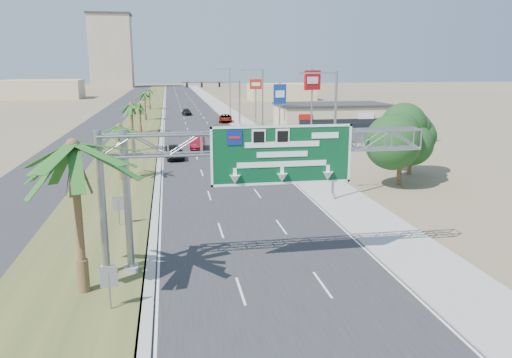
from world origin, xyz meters
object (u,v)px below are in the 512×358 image
object	(u,v)px
pole_sign_red_near	(312,86)
pole_sign_blue	(280,96)
store_building	(332,117)
pole_sign_red_far	(256,88)
car_mid_lane	(198,143)
sign_gantry	(250,153)
car_left_lane	(174,152)
signal_mast	(228,99)
car_far	(187,112)
palm_near	(73,146)
car_right_lane	(225,118)

from	to	relation	value
pole_sign_red_near	pole_sign_blue	bearing A→B (deg)	92.88
store_building	pole_sign_red_far	bearing A→B (deg)	134.66
car_mid_lane	pole_sign_blue	world-z (taller)	pole_sign_blue
sign_gantry	car_left_lane	bearing A→B (deg)	96.28
signal_mast	car_far	distance (m)	23.93
palm_near	pole_sign_red_near	distance (m)	44.27
car_left_lane	pole_sign_red_far	xyz separation A→B (m)	(15.56, 35.03, 5.65)
sign_gantry	palm_near	size ratio (longest dim) A/B	2.01
car_left_lane	pole_sign_red_far	distance (m)	38.74
store_building	car_left_lane	distance (m)	35.75
palm_near	pole_sign_red_near	bearing A→B (deg)	60.28
car_far	store_building	bearing A→B (deg)	-55.16
palm_near	signal_mast	world-z (taller)	palm_near
car_right_lane	car_far	bearing A→B (deg)	119.85
pole_sign_blue	pole_sign_red_near	bearing A→B (deg)	-87.12
palm_near	pole_sign_blue	bearing A→B (deg)	68.39
pole_sign_red_near	pole_sign_red_far	bearing A→B (deg)	93.33
store_building	car_right_lane	xyz separation A→B (m)	(-16.50, 13.21, -1.27)
car_mid_lane	pole_sign_blue	bearing A→B (deg)	49.05
car_far	pole_sign_blue	size ratio (longest dim) A/B	0.56
signal_mast	pole_sign_red_near	bearing A→B (deg)	-73.50
signal_mast	store_building	bearing A→B (deg)	-19.54
sign_gantry	car_left_lane	xyz separation A→B (m)	(-3.54, 32.23, -5.23)
pole_sign_red_far	pole_sign_blue	bearing A→B (deg)	-86.25
car_left_lane	pole_sign_red_far	bearing A→B (deg)	59.84
store_building	pole_sign_red_far	xyz separation A→B (m)	(-11.05, 11.18, 4.48)
sign_gantry	car_left_lane	world-z (taller)	sign_gantry
palm_near	car_left_lane	xyz separation A→B (m)	(4.59, 34.16, -6.10)
pole_sign_blue	pole_sign_red_far	bearing A→B (deg)	93.75
car_right_lane	car_left_lane	bearing A→B (deg)	-98.85
car_right_lane	sign_gantry	bearing A→B (deg)	-89.00
car_mid_lane	car_left_lane	bearing A→B (deg)	-108.84
store_building	car_left_lane	bearing A→B (deg)	-138.13
sign_gantry	palm_near	bearing A→B (deg)	-166.68
signal_mast	car_left_lane	world-z (taller)	signal_mast
signal_mast	pole_sign_red_far	bearing A→B (deg)	42.03
palm_near	car_left_lane	world-z (taller)	palm_near
car_left_lane	car_right_lane	bearing A→B (deg)	68.53
car_far	pole_sign_red_near	xyz separation A→B (m)	(13.94, -48.22, 7.34)
sign_gantry	car_right_lane	xyz separation A→B (m)	(6.56, 69.28, -5.33)
sign_gantry	pole_sign_red_near	xyz separation A→B (m)	(13.80, 36.51, 1.92)
signal_mast	car_left_lane	distance (m)	31.64
store_building	car_right_lane	world-z (taller)	store_building
car_mid_lane	car_far	distance (m)	45.78
car_left_lane	car_far	world-z (taller)	car_left_lane
sign_gantry	car_far	xyz separation A→B (m)	(-0.13, 84.73, -5.42)
signal_mast	pole_sign_red_near	world-z (taller)	pole_sign_red_near
signal_mast	car_far	xyz separation A→B (m)	(-6.37, 22.68, -4.21)
car_right_lane	car_mid_lane	bearing A→B (deg)	-96.59
signal_mast	car_right_lane	world-z (taller)	signal_mast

